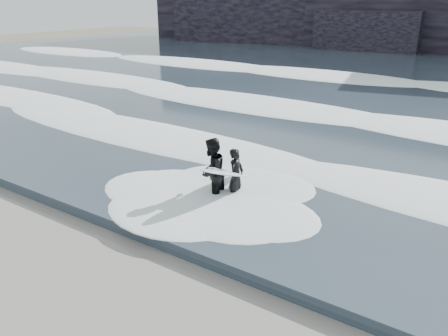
{
  "coord_description": "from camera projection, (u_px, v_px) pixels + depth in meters",
  "views": [
    {
      "loc": [
        4.98,
        -3.03,
        5.14
      ],
      "look_at": [
        -0.89,
        5.77,
        1.0
      ],
      "focal_mm": 35.0,
      "sensor_mm": 36.0,
      "label": 1
    }
  ],
  "objects": [
    {
      "name": "foam_mid",
      "position": [
        371.0,
        114.0,
        19.04
      ],
      "size": [
        60.0,
        4.0,
        0.24
      ],
      "primitive_type": "ellipsoid",
      "color": "white",
      "rests_on": "sea"
    },
    {
      "name": "sea",
      "position": [
        427.0,
        77.0,
        29.21
      ],
      "size": [
        90.0,
        52.0,
        0.3
      ],
      "primitive_type": "cube",
      "color": "#2C3945",
      "rests_on": "ground"
    },
    {
      "name": "surfer_left",
      "position": [
        233.0,
        175.0,
        11.55
      ],
      "size": [
        0.97,
        1.77,
        1.51
      ],
      "color": "black",
      "rests_on": "ground"
    },
    {
      "name": "foam_far",
      "position": [
        415.0,
        82.0,
        26.0
      ],
      "size": [
        60.0,
        4.8,
        0.3
      ],
      "primitive_type": "ellipsoid",
      "color": "white",
      "rests_on": "sea"
    },
    {
      "name": "surfer_right",
      "position": [
        213.0,
        172.0,
        11.33
      ],
      "size": [
        1.21,
        1.91,
        1.82
      ],
      "color": "black",
      "rests_on": "ground"
    },
    {
      "name": "foam_near",
      "position": [
        305.0,
        160.0,
        13.63
      ],
      "size": [
        60.0,
        3.2,
        0.2
      ],
      "primitive_type": "ellipsoid",
      "color": "white",
      "rests_on": "sea"
    }
  ]
}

